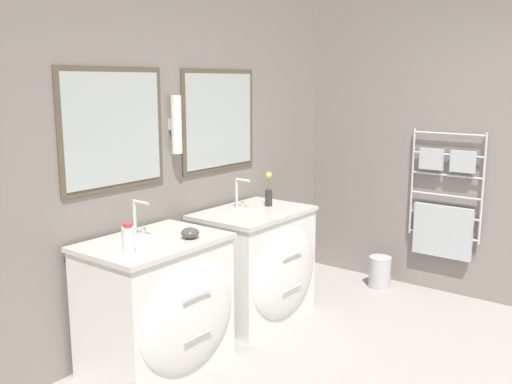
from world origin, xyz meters
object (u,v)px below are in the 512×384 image
object	(u,v)px
toiletry_bottle	(128,240)
flower_vase	(269,192)
vanity_left	(160,304)
amenity_bowl	(190,233)
vanity_right	(257,263)
waste_bin	(380,271)

from	to	relation	value
toiletry_bottle	flower_vase	size ratio (longest dim) A/B	0.65
vanity_left	toiletry_bottle	world-z (taller)	toiletry_bottle
vanity_left	toiletry_bottle	distance (m)	0.57
toiletry_bottle	amenity_bowl	bearing A→B (deg)	-7.29
amenity_bowl	vanity_right	bearing A→B (deg)	7.94
toiletry_bottle	waste_bin	bearing A→B (deg)	-9.41
flower_vase	waste_bin	size ratio (longest dim) A/B	0.98
vanity_right	waste_bin	xyz separation A→B (m)	(1.19, -0.48, -0.29)
vanity_left	waste_bin	distance (m)	2.28
flower_vase	amenity_bowl	bearing A→B (deg)	-171.09
flower_vase	toiletry_bottle	bearing A→B (deg)	-175.83
vanity_right	amenity_bowl	world-z (taller)	amenity_bowl
amenity_bowl	flower_vase	bearing A→B (deg)	8.91
flower_vase	waste_bin	distance (m)	1.38
vanity_right	vanity_left	bearing A→B (deg)	180.00
vanity_right	toiletry_bottle	size ratio (longest dim) A/B	4.96
vanity_right	amenity_bowl	size ratio (longest dim) A/B	7.69
amenity_bowl	waste_bin	xyz separation A→B (m)	(2.05, -0.36, -0.74)
vanity_right	toiletry_bottle	bearing A→B (deg)	-177.26
toiletry_bottle	flower_vase	xyz separation A→B (m)	(1.52, 0.11, 0.03)
toiletry_bottle	waste_bin	size ratio (longest dim) A/B	0.64
toiletry_bottle	amenity_bowl	distance (m)	0.45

